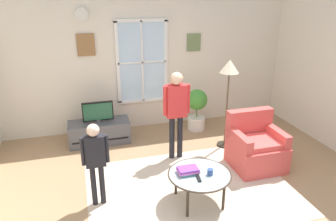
{
  "coord_description": "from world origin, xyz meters",
  "views": [
    {
      "loc": [
        -1.32,
        -3.31,
        2.66
      ],
      "look_at": [
        -0.23,
        0.52,
        1.13
      ],
      "focal_mm": 33.92,
      "sensor_mm": 36.0,
      "label": 1
    }
  ],
  "objects": [
    {
      "name": "floor_lamp",
      "position": [
        1.08,
        1.38,
        1.31
      ],
      "size": [
        0.32,
        0.32,
        1.58
      ],
      "color": "black",
      "rests_on": "ground_plane"
    },
    {
      "name": "remote_near_cup",
      "position": [
        0.01,
        0.02,
        0.44
      ],
      "size": [
        0.07,
        0.15,
        0.02
      ],
      "primitive_type": "cube",
      "rotation": [
        0.0,
        0.0,
        -0.19
      ],
      "color": "black",
      "rests_on": "coffee_table"
    },
    {
      "name": "back_wall",
      "position": [
        -0.01,
        2.74,
        1.49
      ],
      "size": [
        5.7,
        0.17,
        2.99
      ],
      "color": "beige",
      "rests_on": "ground_plane"
    },
    {
      "name": "person_black_shirt",
      "position": [
        -1.24,
        0.29,
        0.72
      ],
      "size": [
        0.34,
        0.16,
        1.14
      ],
      "color": "black",
      "rests_on": "ground_plane"
    },
    {
      "name": "coffee_table",
      "position": [
        0.03,
        -0.03,
        0.41
      ],
      "size": [
        0.83,
        0.83,
        0.44
      ],
      "color": "#99B2B7",
      "rests_on": "ground_plane"
    },
    {
      "name": "tv_stand",
      "position": [
        -1.08,
        2.13,
        0.21
      ],
      "size": [
        1.09,
        0.47,
        0.41
      ],
      "color": "#4C4C51",
      "rests_on": "ground_plane"
    },
    {
      "name": "person_red_shirt",
      "position": [
        0.1,
        1.21,
        0.92
      ],
      "size": [
        0.44,
        0.2,
        1.47
      ],
      "color": "black",
      "rests_on": "ground_plane"
    },
    {
      "name": "ground_plane",
      "position": [
        0.0,
        0.0,
        -0.01
      ],
      "size": [
        6.3,
        5.96,
        0.02
      ],
      "primitive_type": "cube",
      "color": "#9E7A56"
    },
    {
      "name": "area_rug",
      "position": [
        0.03,
        0.29,
        0.0
      ],
      "size": [
        2.85,
        2.09,
        0.01
      ],
      "primitive_type": "cube",
      "color": "#C6B29E",
      "rests_on": "ground_plane"
    },
    {
      "name": "potted_plant_by_window",
      "position": [
        0.84,
        2.2,
        0.48
      ],
      "size": [
        0.41,
        0.41,
        0.83
      ],
      "color": "silver",
      "rests_on": "ground_plane"
    },
    {
      "name": "armchair",
      "position": [
        1.23,
        0.61,
        0.33
      ],
      "size": [
        0.76,
        0.74,
        0.87
      ],
      "color": "#D14C47",
      "rests_on": "ground_plane"
    },
    {
      "name": "book_stack",
      "position": [
        -0.11,
        0.02,
        0.47
      ],
      "size": [
        0.27,
        0.19,
        0.08
      ],
      "color": "teal",
      "rests_on": "coffee_table"
    },
    {
      "name": "television",
      "position": [
        -1.08,
        2.13,
        0.61
      ],
      "size": [
        0.55,
        0.08,
        0.38
      ],
      "color": "#4C4C4C",
      "rests_on": "tv_stand"
    },
    {
      "name": "remote_near_books",
      "position": [
        -0.02,
        -0.14,
        0.44
      ],
      "size": [
        0.06,
        0.14,
        0.02
      ],
      "primitive_type": "cube",
      "rotation": [
        0.0,
        0.0,
        -0.15
      ],
      "color": "black",
      "rests_on": "coffee_table"
    },
    {
      "name": "cup",
      "position": [
        0.15,
        -0.09,
        0.47
      ],
      "size": [
        0.08,
        0.08,
        0.08
      ],
      "primitive_type": "cylinder",
      "color": "#334C8C",
      "rests_on": "coffee_table"
    }
  ]
}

